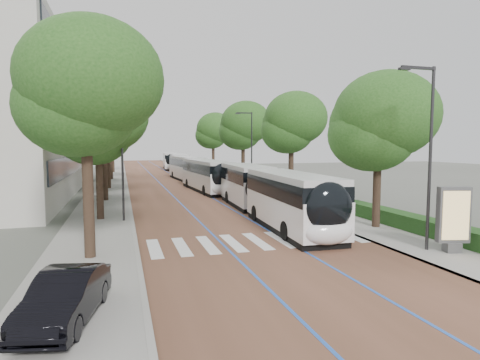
{
  "coord_description": "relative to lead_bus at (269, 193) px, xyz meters",
  "views": [
    {
      "loc": [
        -6.17,
        -17.43,
        4.76
      ],
      "look_at": [
        1.52,
        8.46,
        2.4
      ],
      "focal_mm": 30.0,
      "sensor_mm": 36.0,
      "label": 1
    }
  ],
  "objects": [
    {
      "name": "sidewalk_right",
      "position": [
        4.49,
        33.21,
        -1.57
      ],
      "size": [
        4.0,
        140.0,
        0.12
      ],
      "primitive_type": "cube",
      "color": "gray",
      "rests_on": "ground"
    },
    {
      "name": "sidewalk_left",
      "position": [
        -10.51,
        33.21,
        -1.57
      ],
      "size": [
        4.0,
        140.0,
        0.12
      ],
      "primitive_type": "cube",
      "color": "gray",
      "rests_on": "ground"
    },
    {
      "name": "parked_car",
      "position": [
        -10.67,
        -13.11,
        -0.84
      ],
      "size": [
        2.23,
        4.24,
        1.33
      ],
      "primitive_type": "imported",
      "rotation": [
        0.0,
        0.0,
        -0.21
      ],
      "color": "black",
      "rests_on": "sidewalk_left"
    },
    {
      "name": "trees_right",
      "position": [
        4.69,
        15.99,
        4.82
      ],
      "size": [
        5.93,
        47.77,
        9.33
      ],
      "color": "black",
      "rests_on": "ground"
    },
    {
      "name": "trees_left",
      "position": [
        -10.51,
        18.77,
        5.13
      ],
      "size": [
        6.08,
        60.88,
        9.95
      ],
      "color": "black",
      "rests_on": "ground"
    },
    {
      "name": "kerb_right",
      "position": [
        2.59,
        33.21,
        -1.57
      ],
      "size": [
        0.2,
        140.0,
        0.14
      ],
      "primitive_type": "cube",
      "color": "gray",
      "rests_on": "ground"
    },
    {
      "name": "streetlight_far",
      "position": [
        3.61,
        15.21,
        3.19
      ],
      "size": [
        1.82,
        0.2,
        8.0
      ],
      "color": "#2A2A2C",
      "rests_on": "sidewalk_right"
    },
    {
      "name": "streetlight_near",
      "position": [
        3.61,
        -9.79,
        3.19
      ],
      "size": [
        1.82,
        0.2,
        8.0
      ],
      "color": "#2A2A2C",
      "rests_on": "sidewalk_right"
    },
    {
      "name": "lead_bus",
      "position": [
        0.0,
        0.0,
        0.0
      ],
      "size": [
        3.27,
        18.48,
        3.2
      ],
      "rotation": [
        0.0,
        0.0,
        -0.04
      ],
      "color": "black",
      "rests_on": "ground"
    },
    {
      "name": "zebra_crossing",
      "position": [
        -2.81,
        -5.79,
        -1.6
      ],
      "size": [
        10.55,
        3.6,
        0.01
      ],
      "color": "silver",
      "rests_on": "ground"
    },
    {
      "name": "lamp_post_left",
      "position": [
        -9.11,
        1.21,
        2.49
      ],
      "size": [
        0.14,
        0.14,
        8.0
      ],
      "primitive_type": "cylinder",
      "color": "#2A2A2C",
      "rests_on": "sidewalk_left"
    },
    {
      "name": "ground",
      "position": [
        -3.01,
        -6.79,
        -1.63
      ],
      "size": [
        160.0,
        160.0,
        0.0
      ],
      "primitive_type": "plane",
      "color": "#51544C",
      "rests_on": "ground"
    },
    {
      "name": "bus_queued_1",
      "position": [
        -0.64,
        29.25,
        -0.0
      ],
      "size": [
        3.34,
        12.54,
        3.2
      ],
      "rotation": [
        0.0,
        0.0,
        0.07
      ],
      "color": "white",
      "rests_on": "ground"
    },
    {
      "name": "lane_line_left",
      "position": [
        -4.61,
        33.21,
        -1.6
      ],
      "size": [
        0.12,
        126.0,
        0.01
      ],
      "primitive_type": "cube",
      "color": "blue",
      "rests_on": "road"
    },
    {
      "name": "bus_queued_3",
      "position": [
        0.13,
        55.25,
        -0.0
      ],
      "size": [
        3.32,
        12.53,
        3.2
      ],
      "rotation": [
        0.0,
        0.0,
        -0.07
      ],
      "color": "white",
      "rests_on": "ground"
    },
    {
      "name": "bus_queued_2",
      "position": [
        0.21,
        42.89,
        -0.0
      ],
      "size": [
        3.33,
        12.54,
        3.2
      ],
      "rotation": [
        0.0,
        0.0,
        -0.07
      ],
      "color": "white",
      "rests_on": "ground"
    },
    {
      "name": "kerb_left",
      "position": [
        -8.61,
        33.21,
        -1.57
      ],
      "size": [
        0.2,
        140.0,
        0.14
      ],
      "primitive_type": "cube",
      "color": "gray",
      "rests_on": "ground"
    },
    {
      "name": "bus_queued_0",
      "position": [
        -0.7,
        16.03,
        -0.0
      ],
      "size": [
        3.24,
        12.52,
        3.2
      ],
      "rotation": [
        0.0,
        0.0,
        0.06
      ],
      "color": "white",
      "rests_on": "ground"
    },
    {
      "name": "road",
      "position": [
        -3.01,
        33.21,
        -1.62
      ],
      "size": [
        11.0,
        140.0,
        0.02
      ],
      "primitive_type": "cube",
      "color": "brown",
      "rests_on": "ground"
    },
    {
      "name": "hedge",
      "position": [
        6.09,
        -6.79,
        -1.11
      ],
      "size": [
        1.2,
        14.0,
        0.8
      ],
      "primitive_type": "cube",
      "color": "#1B3C15",
      "rests_on": "sidewalk_right"
    },
    {
      "name": "ad_panel",
      "position": [
        4.54,
        -10.45,
        -0.01
      ],
      "size": [
        1.42,
        0.72,
        2.85
      ],
      "rotation": [
        0.0,
        0.0,
        -0.27
      ],
      "color": "#59595B",
      "rests_on": "sidewalk_right"
    },
    {
      "name": "lane_line_right",
      "position": [
        -1.41,
        33.21,
        -1.6
      ],
      "size": [
        0.12,
        126.0,
        0.01
      ],
      "primitive_type": "cube",
      "color": "blue",
      "rests_on": "road"
    }
  ]
}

